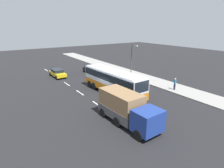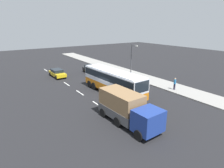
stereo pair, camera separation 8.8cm
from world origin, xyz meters
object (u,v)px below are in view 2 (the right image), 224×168
(coach_bus, at_px, (113,80))
(pedestrian_near_curb, at_px, (175,83))
(street_lamp, at_px, (132,58))
(cargo_truck, at_px, (127,108))
(car_black_sedan, at_px, (91,69))
(car_yellow_taxi, at_px, (57,73))

(coach_bus, relative_size, pedestrian_near_curb, 6.22)
(coach_bus, height_order, street_lamp, street_lamp)
(coach_bus, relative_size, street_lamp, 1.89)
(cargo_truck, height_order, car_black_sedan, cargo_truck)
(pedestrian_near_curb, xyz_separation_m, street_lamp, (-9.47, -0.28, 2.39))
(coach_bus, distance_m, pedestrian_near_curb, 9.18)
(cargo_truck, xyz_separation_m, pedestrian_near_curb, (-3.57, 11.77, -0.42))
(pedestrian_near_curb, bearing_deg, street_lamp, 86.64)
(car_yellow_taxi, height_order, pedestrian_near_curb, pedestrian_near_curb)
(coach_bus, height_order, car_yellow_taxi, coach_bus)
(coach_bus, bearing_deg, car_black_sedan, 163.14)
(car_black_sedan, relative_size, car_yellow_taxi, 0.99)
(pedestrian_near_curb, distance_m, street_lamp, 9.77)
(cargo_truck, xyz_separation_m, car_black_sedan, (-19.84, 6.67, -0.81))
(cargo_truck, height_order, car_yellow_taxi, cargo_truck)
(coach_bus, xyz_separation_m, car_black_sedan, (-12.27, 3.11, -1.27))
(coach_bus, distance_m, car_black_sedan, 12.72)
(car_yellow_taxi, distance_m, street_lamp, 14.04)
(pedestrian_near_curb, bearing_deg, car_yellow_taxi, 118.97)
(cargo_truck, bearing_deg, car_black_sedan, 159.27)
(cargo_truck, relative_size, car_yellow_taxi, 1.58)
(car_black_sedan, bearing_deg, street_lamp, 36.79)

